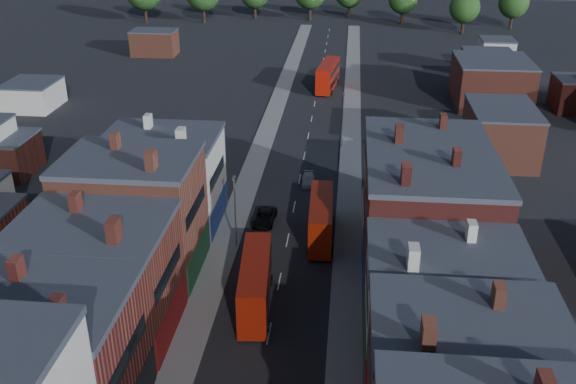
% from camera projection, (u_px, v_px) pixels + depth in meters
% --- Properties ---
extents(pavement_west, '(3.00, 200.00, 0.12)m').
position_uv_depth(pavement_west, '(252.00, 171.00, 85.55)').
color(pavement_west, gray).
rests_on(pavement_west, ground).
extents(pavement_east, '(3.00, 200.00, 0.12)m').
position_uv_depth(pavement_east, '(350.00, 174.00, 84.40)').
color(pavement_east, gray).
rests_on(pavement_east, ground).
extents(lamp_post_2, '(0.25, 0.70, 8.12)m').
position_uv_depth(lamp_post_2, '(235.00, 207.00, 65.47)').
color(lamp_post_2, slate).
rests_on(lamp_post_2, ground).
extents(lamp_post_3, '(0.25, 0.70, 8.12)m').
position_uv_depth(lamp_post_3, '(343.00, 116.00, 91.49)').
color(lamp_post_3, slate).
rests_on(lamp_post_3, ground).
extents(bus_0, '(3.37, 10.93, 4.65)m').
position_uv_depth(bus_0, '(255.00, 283.00, 56.94)').
color(bus_0, '#A41A09').
rests_on(bus_0, ground).
extents(bus_1, '(2.86, 10.49, 4.50)m').
position_uv_depth(bus_1, '(321.00, 218.00, 68.20)').
color(bus_1, '#AA1E09').
rests_on(bus_1, ground).
extents(bus_2, '(4.04, 11.74, 4.97)m').
position_uv_depth(bus_2, '(328.00, 75.00, 118.89)').
color(bus_2, '#AB1507').
rests_on(bus_2, ground).
extents(car_2, '(2.53, 5.07, 1.38)m').
position_uv_depth(car_2, '(264.00, 217.00, 72.13)').
color(car_2, black).
rests_on(car_2, ground).
extents(car_3, '(1.73, 3.95, 1.13)m').
position_uv_depth(car_3, '(308.00, 180.00, 81.68)').
color(car_3, '#BABABA').
rests_on(car_3, ground).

